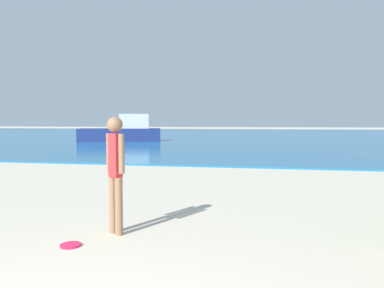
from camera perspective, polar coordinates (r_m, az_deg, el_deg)
The scene contains 4 objects.
water at distance 42.05m, azimuth 8.96°, elevation 1.46°, with size 160.00×60.00×0.06m, color #1E6B9E.
person_standing at distance 5.04m, azimuth -12.08°, elevation -3.72°, with size 0.33×0.24×1.63m.
frisbee at distance 4.90m, azimuth -18.76°, elevation -14.99°, with size 0.26×0.26×0.03m, color #E51E4C.
boat_near at distance 27.88m, azimuth -10.88°, elevation 1.91°, with size 6.41×3.62×2.08m.
Camera 1 is at (1.32, -1.34, 1.56)m, focal length 33.54 mm.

